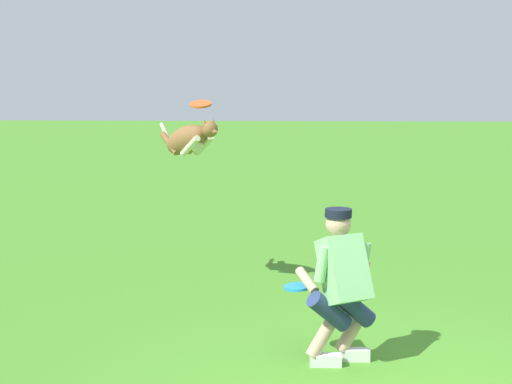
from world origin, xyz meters
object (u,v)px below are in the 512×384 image
(person, at_px, (341,282))
(frisbee_held, at_px, (298,287))
(frisbee_flying, at_px, (201,104))
(dog, at_px, (189,140))

(person, height_order, frisbee_held, person)
(frisbee_flying, height_order, frisbee_held, frisbee_flying)
(person, xyz_separation_m, dog, (1.52, -2.26, 0.95))
(frisbee_held, bearing_deg, dog, -61.19)
(person, xyz_separation_m, frisbee_flying, (1.37, -2.12, 1.34))
(person, relative_size, frisbee_held, 5.43)
(dog, distance_m, frisbee_flying, 0.44)
(frisbee_flying, distance_m, frisbee_held, 2.64)
(person, distance_m, frisbee_flying, 2.86)
(person, bearing_deg, frisbee_flying, 3.70)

